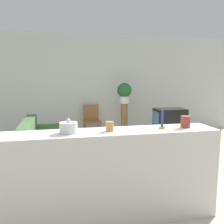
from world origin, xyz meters
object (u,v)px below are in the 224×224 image
wooden_chair (92,120)px  decorative_bowl (69,128)px  television (170,119)px  potted_plant (124,92)px  couch (47,146)px

wooden_chair → decorative_bowl: (-0.73, -3.75, 0.61)m
television → potted_plant: bearing=127.9°
wooden_chair → decorative_bowl: 3.87m
television → couch: bearing=-175.0°
potted_plant → television: bearing=-52.1°
television → decorative_bowl: (-2.29, -2.44, 0.42)m
wooden_chair → couch: bearing=-124.7°
couch → television: size_ratio=2.36×
wooden_chair → decorative_bowl: size_ratio=4.54×
couch → potted_plant: size_ratio=3.12×
couch → potted_plant: 2.42m
decorative_bowl → wooden_chair: bearing=79.0°
potted_plant → decorative_bowl: 3.76m
wooden_chair → potted_plant: (0.79, -0.31, 0.73)m
wooden_chair → potted_plant: potted_plant is taller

